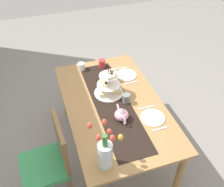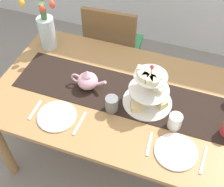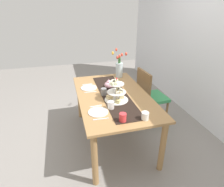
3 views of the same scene
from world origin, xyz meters
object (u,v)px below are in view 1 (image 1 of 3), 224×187
(tulip_vase, at_px, (105,152))
(dinner_plate_right, at_px, (126,75))
(fork_right, at_px, (131,83))
(mug_white_text, at_px, (114,77))
(mug_orange, at_px, (102,64))
(knife_left, at_px, (146,108))
(teapot, at_px, (122,115))
(dining_table, at_px, (114,111))
(cream_jug, at_px, (81,66))
(chair_left, at_px, (51,159))
(fork_left, at_px, (160,129))
(dinner_plate_left, at_px, (153,118))
(tiered_cake_stand, at_px, (109,85))
(mug_grey, at_px, (126,98))
(knife_right, at_px, (122,68))

(tulip_vase, xyz_separation_m, dinner_plate_right, (1.04, -0.56, -0.15))
(fork_right, distance_m, mug_white_text, 0.19)
(mug_orange, bearing_deg, knife_left, -165.08)
(teapot, height_order, dinner_plate_right, teapot)
(fork_right, bearing_deg, dining_table, 131.86)
(cream_jug, bearing_deg, dining_table, -165.47)
(teapot, bearing_deg, mug_white_text, -11.93)
(chair_left, xyz_separation_m, fork_left, (-0.15, -0.98, 0.22))
(dining_table, xyz_separation_m, mug_orange, (0.64, -0.07, 0.15))
(knife_left, xyz_separation_m, mug_white_text, (0.51, 0.16, 0.04))
(dinner_plate_left, distance_m, mug_white_text, 0.68)
(tiered_cake_stand, distance_m, dinner_plate_right, 0.38)
(tiered_cake_stand, xyz_separation_m, mug_grey, (-0.18, -0.12, -0.06))
(dining_table, xyz_separation_m, cream_jug, (0.66, 0.17, 0.14))
(tiered_cake_stand, bearing_deg, dinner_plate_right, -50.27)
(tulip_vase, bearing_deg, dinner_plate_left, -58.80)
(tulip_vase, xyz_separation_m, mug_orange, (1.29, -0.35, -0.11))
(tiered_cake_stand, distance_m, knife_right, 0.48)
(tulip_vase, relative_size, cream_jug, 5.42)
(teapot, distance_m, knife_left, 0.30)
(chair_left, height_order, dinner_plate_right, chair_left)
(mug_grey, bearing_deg, dinner_plate_right, -20.87)
(teapot, bearing_deg, cream_jug, 10.97)
(dining_table, bearing_deg, mug_orange, -6.17)
(teapot, height_order, knife_right, teapot)
(tiered_cake_stand, distance_m, dinner_plate_left, 0.55)
(knife_right, bearing_deg, cream_jug, 75.00)
(teapot, xyz_separation_m, cream_jug, (0.89, 0.17, -0.02))
(mug_orange, bearing_deg, knife_right, -114.79)
(dining_table, height_order, mug_grey, mug_grey)
(dinner_plate_left, height_order, knife_right, dinner_plate_left)
(tiered_cake_stand, xyz_separation_m, dinner_plate_left, (-0.47, -0.28, -0.11))
(fork_left, bearing_deg, tulip_vase, 109.23)
(teapot, distance_m, knife_right, 0.82)
(teapot, relative_size, dinner_plate_right, 1.04)
(fork_right, relative_size, knife_right, 0.88)
(chair_left, height_order, teapot, chair_left)
(dinner_plate_right, bearing_deg, mug_white_text, 105.24)
(cream_jug, relative_size, knife_right, 0.50)
(fork_left, xyz_separation_m, mug_grey, (0.43, 0.16, 0.05))
(fork_left, bearing_deg, fork_right, 0.00)
(fork_right, distance_m, mug_grey, 0.32)
(cream_jug, bearing_deg, knife_right, -105.00)
(cream_jug, xyz_separation_m, mug_grey, (-0.68, -0.29, 0.01))
(fork_left, xyz_separation_m, knife_left, (0.29, 0.00, 0.00))
(knife_left, height_order, mug_grey, mug_grey)
(teapot, distance_m, mug_white_text, 0.59)
(dining_table, distance_m, chair_left, 0.77)
(teapot, bearing_deg, mug_orange, -4.59)
(teapot, xyz_separation_m, mug_orange, (0.86, -0.07, -0.01))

